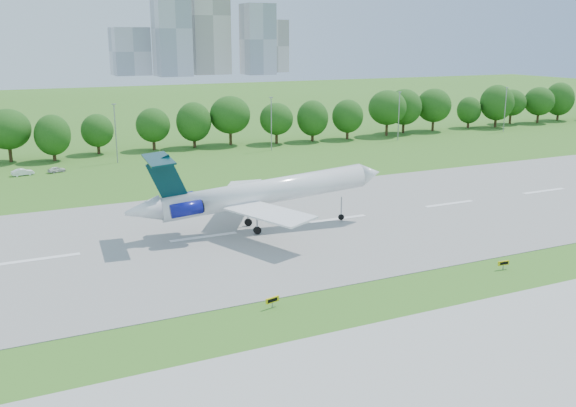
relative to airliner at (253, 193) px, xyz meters
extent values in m
plane|color=#36641A|center=(12.95, -25.16, -5.18)|extent=(600.00, 600.00, 0.00)
cube|color=gray|center=(12.95, -0.16, -5.14)|extent=(400.00, 45.00, 0.08)
cylinder|color=#382314|center=(-7.05, 66.84, -3.38)|extent=(0.70, 0.70, 3.60)
sphere|color=#183D0F|center=(-7.05, 66.84, 1.02)|extent=(8.40, 8.40, 8.40)
cylinder|color=#382314|center=(32.95, 66.84, -3.38)|extent=(0.70, 0.70, 3.60)
sphere|color=#183D0F|center=(32.95, 66.84, 1.02)|extent=(8.40, 8.40, 8.40)
cylinder|color=#382314|center=(72.95, 66.84, -3.38)|extent=(0.70, 0.70, 3.60)
sphere|color=#183D0F|center=(72.95, 66.84, 1.02)|extent=(8.40, 8.40, 8.40)
cylinder|color=#382314|center=(112.95, 66.84, -3.38)|extent=(0.70, 0.70, 3.60)
sphere|color=#183D0F|center=(112.95, 66.84, 1.02)|extent=(8.40, 8.40, 8.40)
cylinder|color=gray|center=(-7.05, 56.84, 0.82)|extent=(0.24, 0.24, 12.00)
cube|color=gray|center=(-7.05, 56.84, 6.92)|extent=(0.90, 0.25, 0.18)
cylinder|color=gray|center=(27.95, 56.84, 0.82)|extent=(0.24, 0.24, 12.00)
cube|color=gray|center=(27.95, 56.84, 6.92)|extent=(0.90, 0.25, 0.18)
cylinder|color=gray|center=(62.95, 56.84, 0.82)|extent=(0.24, 0.24, 12.00)
cube|color=gray|center=(62.95, 56.84, 6.92)|extent=(0.90, 0.25, 0.18)
cylinder|color=gray|center=(97.95, 56.84, 0.82)|extent=(0.24, 0.24, 12.00)
cube|color=gray|center=(97.95, 56.84, 6.92)|extent=(0.90, 0.25, 0.18)
cube|color=#B2B2B7|center=(87.95, 354.84, 25.82)|extent=(22.00, 22.00, 62.00)
cube|color=beige|center=(117.95, 369.84, 34.82)|extent=(26.00, 26.00, 80.00)
cube|color=#B2B2B7|center=(147.95, 349.84, 18.82)|extent=(20.00, 20.00, 48.00)
cube|color=beige|center=(170.95, 374.84, 13.82)|extent=(18.00, 18.00, 38.00)
cube|color=#B2B2B7|center=(64.95, 379.84, 10.82)|extent=(24.00, 24.00, 32.00)
cylinder|color=white|center=(1.76, -0.16, 0.02)|extent=(28.39, 5.79, 5.74)
cone|color=white|center=(17.21, -1.55, 1.39)|extent=(3.55, 3.55, 3.52)
cone|color=white|center=(-14.43, 1.30, -1.05)|extent=(5.03, 3.68, 3.66)
cube|color=white|center=(-0.50, -6.52, -1.07)|extent=(8.52, 13.01, 0.65)
cube|color=white|center=(0.67, 6.51, -1.07)|extent=(10.14, 12.85, 0.65)
cube|color=#042B30|center=(-11.27, 1.01, 2.74)|extent=(5.14, 0.92, 6.40)
cube|color=#042B30|center=(-12.20, 1.10, 5.36)|extent=(3.78, 9.11, 0.47)
cylinder|color=navy|center=(-9.62, -1.57, -0.70)|extent=(4.21, 2.13, 2.12)
cylinder|color=navy|center=(-9.19, 3.27, -0.70)|extent=(4.21, 2.13, 2.12)
cylinder|color=gray|center=(12.93, -1.16, -3.10)|extent=(0.19, 0.19, 2.96)
cylinder|color=black|center=(12.93, -1.16, -4.58)|extent=(0.86, 0.35, 0.84)
cylinder|color=gray|center=(-0.28, -2.04, -3.10)|extent=(0.22, 0.22, 2.96)
cylinder|color=black|center=(-0.28, -2.04, -4.58)|extent=(1.06, 0.51, 1.03)
cylinder|color=gray|center=(0.09, 2.06, -3.10)|extent=(0.22, 0.22, 2.96)
cylinder|color=black|center=(0.09, 2.06, -4.58)|extent=(1.06, 0.51, 1.03)
cube|color=gray|center=(-8.09, -24.41, -4.85)|extent=(0.11, 0.11, 0.67)
cube|color=yellow|center=(-8.09, -24.41, -4.37)|extent=(1.52, 0.52, 0.52)
cube|color=black|center=(-8.07, -24.51, -4.37)|extent=(1.11, 0.29, 0.33)
cube|color=gray|center=(19.56, -25.90, -4.87)|extent=(0.10, 0.10, 0.63)
cube|color=yellow|center=(19.56, -25.90, -4.42)|extent=(1.44, 0.29, 0.49)
cube|color=black|center=(19.55, -26.00, -4.42)|extent=(1.07, 0.12, 0.31)
imported|color=white|center=(-25.70, 51.56, -4.53)|extent=(4.12, 2.08, 1.30)
imported|color=silver|center=(-19.59, 51.88, -4.62)|extent=(3.56, 2.32, 1.13)
camera|label=1|loc=(-31.26, -76.67, 19.99)|focal=40.00mm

